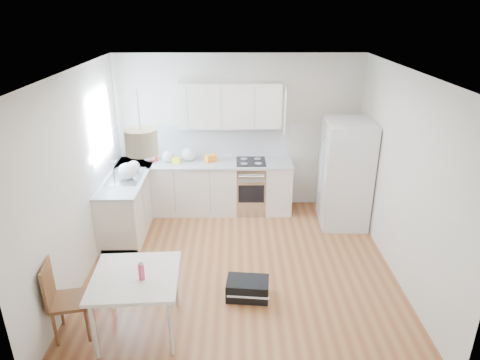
# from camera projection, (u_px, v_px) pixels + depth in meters

# --- Properties ---
(floor) EXTENTS (4.20, 4.20, 0.00)m
(floor) POSITION_uv_depth(u_px,v_px,m) (241.00, 267.00, 6.04)
(floor) COLOR brown
(floor) RESTS_ON ground
(ceiling) EXTENTS (4.20, 4.20, 0.00)m
(ceiling) POSITION_uv_depth(u_px,v_px,m) (241.00, 72.00, 5.00)
(ceiling) COLOR white
(ceiling) RESTS_ON wall_back
(wall_back) EXTENTS (4.20, 0.00, 4.20)m
(wall_back) POSITION_uv_depth(u_px,v_px,m) (239.00, 133.00, 7.46)
(wall_back) COLOR beige
(wall_back) RESTS_ON floor
(wall_left) EXTENTS (0.00, 4.20, 4.20)m
(wall_left) POSITION_uv_depth(u_px,v_px,m) (78.00, 179.00, 5.50)
(wall_left) COLOR beige
(wall_left) RESTS_ON floor
(wall_right) EXTENTS (0.00, 4.20, 4.20)m
(wall_right) POSITION_uv_depth(u_px,v_px,m) (402.00, 178.00, 5.54)
(wall_right) COLOR beige
(wall_right) RESTS_ON floor
(window_glassblock) EXTENTS (0.02, 1.00, 1.00)m
(window_glassblock) POSITION_uv_depth(u_px,v_px,m) (101.00, 125.00, 6.41)
(window_glassblock) COLOR #BFE0F9
(window_glassblock) RESTS_ON wall_left
(cabinets_back) EXTENTS (3.00, 0.60, 0.88)m
(cabinets_back) POSITION_uv_depth(u_px,v_px,m) (205.00, 188.00, 7.52)
(cabinets_back) COLOR silver
(cabinets_back) RESTS_ON floor
(cabinets_left) EXTENTS (0.60, 1.80, 0.88)m
(cabinets_left) POSITION_uv_depth(u_px,v_px,m) (129.00, 203.00, 6.96)
(cabinets_left) COLOR silver
(cabinets_left) RESTS_ON floor
(counter_back) EXTENTS (3.02, 0.64, 0.04)m
(counter_back) POSITION_uv_depth(u_px,v_px,m) (205.00, 163.00, 7.35)
(counter_back) COLOR #A1A3A6
(counter_back) RESTS_ON cabinets_back
(counter_left) EXTENTS (0.64, 1.82, 0.04)m
(counter_left) POSITION_uv_depth(u_px,v_px,m) (126.00, 176.00, 6.78)
(counter_left) COLOR #A1A3A6
(counter_left) RESTS_ON cabinets_left
(backsplash_back) EXTENTS (3.00, 0.01, 0.58)m
(backsplash_back) POSITION_uv_depth(u_px,v_px,m) (205.00, 141.00, 7.50)
(backsplash_back) COLOR white
(backsplash_back) RESTS_ON wall_back
(backsplash_left) EXTENTS (0.01, 1.80, 0.58)m
(backsplash_left) POSITION_uv_depth(u_px,v_px,m) (106.00, 158.00, 6.66)
(backsplash_left) COLOR white
(backsplash_left) RESTS_ON wall_left
(upper_cabinets) EXTENTS (1.70, 0.32, 0.75)m
(upper_cabinets) POSITION_uv_depth(u_px,v_px,m) (230.00, 105.00, 7.11)
(upper_cabinets) COLOR silver
(upper_cabinets) RESTS_ON wall_back
(range_oven) EXTENTS (0.50, 0.61, 0.88)m
(range_oven) POSITION_uv_depth(u_px,v_px,m) (251.00, 187.00, 7.53)
(range_oven) COLOR #B0B3B5
(range_oven) RESTS_ON floor
(sink) EXTENTS (0.50, 0.80, 0.16)m
(sink) POSITION_uv_depth(u_px,v_px,m) (126.00, 177.00, 6.73)
(sink) COLOR #B0B3B5
(sink) RESTS_ON counter_left
(refrigerator) EXTENTS (0.87, 0.91, 1.75)m
(refrigerator) POSITION_uv_depth(u_px,v_px,m) (346.00, 173.00, 6.97)
(refrigerator) COLOR silver
(refrigerator) RESTS_ON floor
(dining_table) EXTENTS (0.97, 0.97, 0.73)m
(dining_table) POSITION_uv_depth(u_px,v_px,m) (136.00, 282.00, 4.63)
(dining_table) COLOR beige
(dining_table) RESTS_ON floor
(dining_chair) EXTENTS (0.46, 0.46, 0.93)m
(dining_chair) POSITION_uv_depth(u_px,v_px,m) (70.00, 299.00, 4.66)
(dining_chair) COLOR #4B2D16
(dining_chair) RESTS_ON floor
(drink_bottle) EXTENTS (0.07, 0.07, 0.22)m
(drink_bottle) POSITION_uv_depth(u_px,v_px,m) (141.00, 270.00, 4.51)
(drink_bottle) COLOR #DC3D64
(drink_bottle) RESTS_ON dining_table
(gym_bag) EXTENTS (0.56, 0.39, 0.24)m
(gym_bag) POSITION_uv_depth(u_px,v_px,m) (248.00, 288.00, 5.38)
(gym_bag) COLOR black
(gym_bag) RESTS_ON floor
(pendant_lamp) EXTENTS (0.34, 0.34, 0.25)m
(pendant_lamp) POSITION_uv_depth(u_px,v_px,m) (141.00, 142.00, 4.22)
(pendant_lamp) COLOR #BBB190
(pendant_lamp) RESTS_ON ceiling
(grocery_bag_a) EXTENTS (0.22, 0.19, 0.20)m
(grocery_bag_a) POSITION_uv_depth(u_px,v_px,m) (149.00, 156.00, 7.32)
(grocery_bag_a) COLOR white
(grocery_bag_a) RESTS_ON counter_back
(grocery_bag_b) EXTENTS (0.21, 0.18, 0.19)m
(grocery_bag_b) POSITION_uv_depth(u_px,v_px,m) (168.00, 157.00, 7.31)
(grocery_bag_b) COLOR white
(grocery_bag_b) RESTS_ON counter_back
(grocery_bag_c) EXTENTS (0.25, 0.21, 0.23)m
(grocery_bag_c) POSITION_uv_depth(u_px,v_px,m) (189.00, 154.00, 7.37)
(grocery_bag_c) COLOR white
(grocery_bag_c) RESTS_ON counter_back
(grocery_bag_d) EXTENTS (0.20, 0.17, 0.18)m
(grocery_bag_d) POSITION_uv_depth(u_px,v_px,m) (134.00, 166.00, 6.91)
(grocery_bag_d) COLOR white
(grocery_bag_d) RESTS_ON counter_back
(grocery_bag_e) EXTENTS (0.29, 0.24, 0.26)m
(grocery_bag_e) POSITION_uv_depth(u_px,v_px,m) (127.00, 171.00, 6.59)
(grocery_bag_e) COLOR white
(grocery_bag_e) RESTS_ON counter_left
(snack_orange) EXTENTS (0.21, 0.19, 0.12)m
(snack_orange) POSITION_uv_depth(u_px,v_px,m) (211.00, 158.00, 7.34)
(snack_orange) COLOR orange
(snack_orange) RESTS_ON counter_back
(snack_yellow) EXTENTS (0.16, 0.12, 0.10)m
(snack_yellow) POSITION_uv_depth(u_px,v_px,m) (177.00, 160.00, 7.29)
(snack_yellow) COLOR yellow
(snack_yellow) RESTS_ON counter_back
(snack_red) EXTENTS (0.18, 0.15, 0.11)m
(snack_red) POSITION_uv_depth(u_px,v_px,m) (153.00, 158.00, 7.37)
(snack_red) COLOR red
(snack_red) RESTS_ON counter_back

